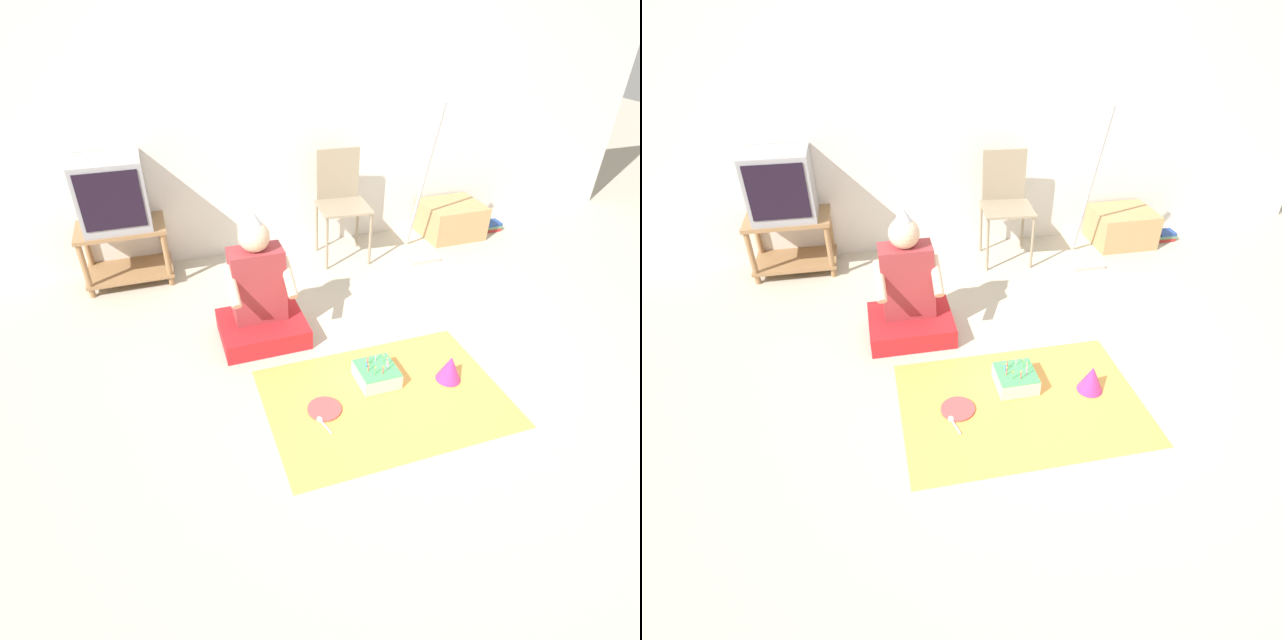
{
  "view_description": "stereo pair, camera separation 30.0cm",
  "coord_description": "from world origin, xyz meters",
  "views": [
    {
      "loc": [
        -1.29,
        -2.02,
        2.06
      ],
      "look_at": [
        -0.52,
        0.32,
        0.35
      ],
      "focal_mm": 28.0,
      "sensor_mm": 36.0,
      "label": 1
    },
    {
      "loc": [
        -1.0,
        -2.1,
        2.06
      ],
      "look_at": [
        -0.52,
        0.32,
        0.35
      ],
      "focal_mm": 28.0,
      "sensor_mm": 36.0,
      "label": 2
    }
  ],
  "objects": [
    {
      "name": "cardboard_box_stack",
      "position": [
        1.28,
        1.79,
        0.15
      ],
      "size": [
        0.53,
        0.47,
        0.31
      ],
      "color": "tan",
      "rests_on": "ground_plane"
    },
    {
      "name": "book_pile",
      "position": [
        1.72,
        1.75,
        0.04
      ],
      "size": [
        0.19,
        0.13,
        0.08
      ],
      "color": "#B72D28",
      "rests_on": "ground_plane"
    },
    {
      "name": "birthday_cake",
      "position": [
        -0.24,
        0.06,
        0.06
      ],
      "size": [
        0.24,
        0.24,
        0.16
      ],
      "color": "#F4E0C6",
      "rests_on": "party_cloth"
    },
    {
      "name": "tv",
      "position": [
        -1.63,
        1.84,
        0.73
      ],
      "size": [
        0.49,
        0.42,
        0.51
      ],
      "color": "#99999E",
      "rests_on": "tv_stand"
    },
    {
      "name": "person_seated",
      "position": [
        -0.79,
        0.75,
        0.29
      ],
      "size": [
        0.57,
        0.48,
        0.91
      ],
      "color": "red",
      "rests_on": "ground_plane"
    },
    {
      "name": "party_cloth",
      "position": [
        -0.25,
        -0.09,
        0.0
      ],
      "size": [
        1.39,
        0.96,
        0.01
      ],
      "color": "#EFA84C",
      "rests_on": "ground_plane"
    },
    {
      "name": "dust_mop",
      "position": [
        0.79,
        1.47,
        0.39
      ],
      "size": [
        0.28,
        0.41,
        1.31
      ],
      "color": "#B2ADA3",
      "rests_on": "ground_plane"
    },
    {
      "name": "ground_plane",
      "position": [
        0.0,
        0.0,
        0.0
      ],
      "size": [
        16.0,
        16.0,
        0.0
      ],
      "primitive_type": "plane",
      "color": "#BCB29E"
    },
    {
      "name": "paper_plate",
      "position": [
        -0.62,
        -0.07,
        0.01
      ],
      "size": [
        0.2,
        0.2,
        0.01
      ],
      "color": "#D84C4C",
      "rests_on": "party_cloth"
    },
    {
      "name": "folding_chair",
      "position": [
        0.14,
        1.75,
        0.53
      ],
      "size": [
        0.44,
        0.43,
        0.9
      ],
      "color": "gray",
      "rests_on": "ground_plane"
    },
    {
      "name": "wall_back",
      "position": [
        0.0,
        2.08,
        1.27
      ],
      "size": [
        6.4,
        0.06,
        2.55
      ],
      "color": "silver",
      "rests_on": "ground_plane"
    },
    {
      "name": "tv_stand",
      "position": [
        -1.63,
        1.84,
        0.28
      ],
      "size": [
        0.66,
        0.43,
        0.48
      ],
      "color": "#997047",
      "rests_on": "ground_plane"
    },
    {
      "name": "party_hat_blue",
      "position": [
        0.19,
        -0.06,
        0.09
      ],
      "size": [
        0.15,
        0.15,
        0.17
      ],
      "color": "#CC338C",
      "rests_on": "party_cloth"
    },
    {
      "name": "plastic_spoon_near",
      "position": [
        -0.67,
        -0.16,
        0.01
      ],
      "size": [
        0.05,
        0.14,
        0.01
      ],
      "color": "white",
      "rests_on": "party_cloth"
    }
  ]
}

